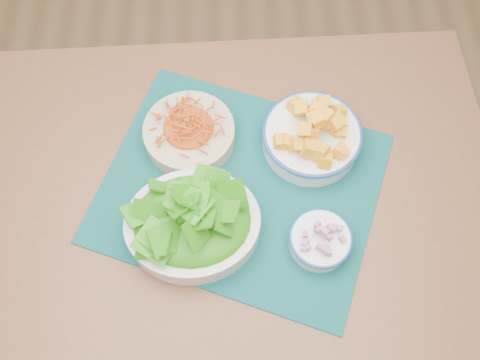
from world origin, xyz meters
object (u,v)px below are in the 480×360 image
Objects in this scene: placemat at (240,187)px; carrot_bowl at (189,131)px; lettuce_bowl at (192,220)px; onion_bowl at (320,239)px; squash_bowl at (313,133)px; table at (211,216)px.

carrot_bowl is (-0.10, 0.11, 0.03)m from placemat.
placemat is at bearing 41.09° from lettuce_bowl.
carrot_bowl reaches higher than onion_bowl.
onion_bowl is (-0.00, -0.22, -0.02)m from squash_bowl.
squash_bowl is 0.89× the size of lettuce_bowl.
onion_bowl reaches higher than table.
onion_bowl is (0.15, -0.12, 0.03)m from placemat.
squash_bowl is 0.30m from lettuce_bowl.
carrot_bowl is at bearing 136.32° from onion_bowl.
lettuce_bowl reaches higher than table.
lettuce_bowl is (-0.24, -0.19, 0.01)m from squash_bowl.
onion_bowl is (0.24, -0.03, -0.03)m from lettuce_bowl.
table is 0.28m from squash_bowl.
placemat is 3.95× the size of onion_bowl.
lettuce_bowl is (0.01, -0.20, 0.03)m from carrot_bowl.
lettuce_bowl is at bearing -112.35° from table.
placemat is 0.15m from carrot_bowl.
squash_bowl is (0.15, 0.09, 0.05)m from placemat.
carrot_bowl is at bearing 175.78° from squash_bowl.
table is 0.12m from placemat.
lettuce_bowl is (-0.09, -0.09, 0.06)m from placemat.
carrot_bowl is 0.25m from squash_bowl.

